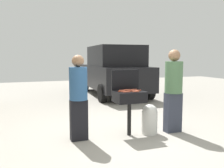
% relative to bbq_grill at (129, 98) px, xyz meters
% --- Properties ---
extents(ground_plane, '(24.00, 24.00, 0.00)m').
position_rel_bbq_grill_xyz_m(ground_plane, '(-0.13, -0.02, -0.76)').
color(ground_plane, '#9E998E').
extents(bbq_grill, '(0.60, 0.44, 0.90)m').
position_rel_bbq_grill_xyz_m(bbq_grill, '(0.00, 0.00, 0.00)').
color(bbq_grill, black).
rests_on(bbq_grill, ground).
extents(grill_lid_open, '(0.60, 0.05, 0.42)m').
position_rel_bbq_grill_xyz_m(grill_lid_open, '(-0.00, 0.22, 0.35)').
color(grill_lid_open, black).
rests_on(grill_lid_open, bbq_grill).
extents(hot_dog_0, '(0.13, 0.04, 0.03)m').
position_rel_bbq_grill_xyz_m(hot_dog_0, '(0.04, 0.07, 0.15)').
color(hot_dog_0, '#B74C33').
rests_on(hot_dog_0, bbq_grill).
extents(hot_dog_1, '(0.13, 0.04, 0.03)m').
position_rel_bbq_grill_xyz_m(hot_dog_1, '(-0.13, 0.07, 0.15)').
color(hot_dog_1, '#B74C33').
rests_on(hot_dog_1, bbq_grill).
extents(hot_dog_2, '(0.13, 0.04, 0.03)m').
position_rel_bbq_grill_xyz_m(hot_dog_2, '(-0.13, -0.13, 0.15)').
color(hot_dog_2, '#B74C33').
rests_on(hot_dog_2, bbq_grill).
extents(hot_dog_3, '(0.13, 0.03, 0.03)m').
position_rel_bbq_grill_xyz_m(hot_dog_3, '(-0.19, -0.04, 0.15)').
color(hot_dog_3, '#AD4228').
rests_on(hot_dog_3, bbq_grill).
extents(hot_dog_4, '(0.13, 0.04, 0.03)m').
position_rel_bbq_grill_xyz_m(hot_dog_4, '(-0.01, 0.12, 0.15)').
color(hot_dog_4, '#B74C33').
rests_on(hot_dog_4, bbq_grill).
extents(hot_dog_5, '(0.13, 0.03, 0.03)m').
position_rel_bbq_grill_xyz_m(hot_dog_5, '(0.07, -0.16, 0.15)').
color(hot_dog_5, '#C6593D').
rests_on(hot_dog_5, bbq_grill).
extents(hot_dog_6, '(0.13, 0.03, 0.03)m').
position_rel_bbq_grill_xyz_m(hot_dog_6, '(0.07, -0.09, 0.15)').
color(hot_dog_6, '#C6593D').
rests_on(hot_dog_6, bbq_grill).
extents(hot_dog_7, '(0.13, 0.04, 0.03)m').
position_rel_bbq_grill_xyz_m(hot_dog_7, '(-0.09, -0.10, 0.15)').
color(hot_dog_7, '#AD4228').
rests_on(hot_dog_7, bbq_grill).
extents(hot_dog_8, '(0.13, 0.04, 0.03)m').
position_rel_bbq_grill_xyz_m(hot_dog_8, '(-0.15, -0.07, 0.15)').
color(hot_dog_8, '#B74C33').
rests_on(hot_dog_8, bbq_grill).
extents(hot_dog_9, '(0.13, 0.03, 0.03)m').
position_rel_bbq_grill_xyz_m(hot_dog_9, '(0.17, -0.03, 0.15)').
color(hot_dog_9, '#AD4228').
rests_on(hot_dog_9, bbq_grill).
extents(hot_dog_10, '(0.13, 0.03, 0.03)m').
position_rel_bbq_grill_xyz_m(hot_dog_10, '(0.14, 0.09, 0.15)').
color(hot_dog_10, '#C6593D').
rests_on(hot_dog_10, bbq_grill).
extents(propane_tank, '(0.32, 0.32, 0.62)m').
position_rel_bbq_grill_xyz_m(propane_tank, '(0.43, -0.07, -0.44)').
color(propane_tank, silver).
rests_on(propane_tank, ground).
extents(person_left, '(0.34, 0.34, 1.62)m').
position_rel_bbq_grill_xyz_m(person_left, '(-1.02, 0.07, 0.12)').
color(person_left, black).
rests_on(person_left, ground).
extents(person_right, '(0.36, 0.36, 1.73)m').
position_rel_bbq_grill_xyz_m(person_right, '(0.96, -0.11, 0.18)').
color(person_right, '#333847').
rests_on(person_right, ground).
extents(parked_minivan, '(2.20, 4.49, 2.02)m').
position_rel_bbq_grill_xyz_m(parked_minivan, '(1.59, 5.08, 0.27)').
color(parked_minivan, black).
rests_on(parked_minivan, ground).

